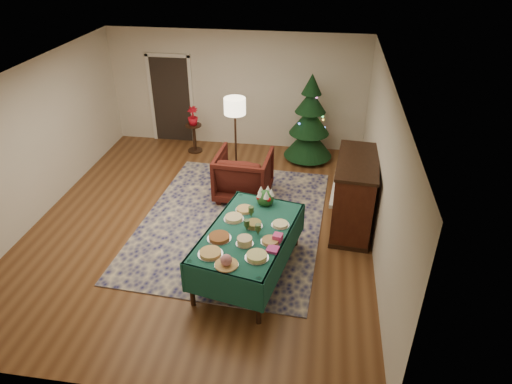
# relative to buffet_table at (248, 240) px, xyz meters

# --- Properties ---
(room_shell) EXTENTS (7.00, 7.00, 7.00)m
(room_shell) POSITION_rel_buffet_table_xyz_m (-1.06, 1.23, 0.71)
(room_shell) COLOR #593319
(room_shell) RESTS_ON ground
(doorway) EXTENTS (1.08, 0.04, 2.16)m
(doorway) POSITION_rel_buffet_table_xyz_m (-2.66, 4.71, 0.46)
(doorway) COLOR black
(doorway) RESTS_ON ground
(rug) EXTENTS (3.42, 4.37, 0.02)m
(rug) POSITION_rel_buffet_table_xyz_m (-0.53, 1.35, -0.63)
(rug) COLOR #131448
(rug) RESTS_ON ground
(buffet_table) EXTENTS (1.58, 2.24, 0.79)m
(buffet_table) POSITION_rel_buffet_table_xyz_m (0.00, 0.00, 0.00)
(buffet_table) COLOR black
(buffet_table) RESTS_ON ground
(platter_0) EXTENTS (0.35, 0.35, 0.05)m
(platter_0) POSITION_rel_buffet_table_xyz_m (-0.42, -0.62, 0.18)
(platter_0) COLOR silver
(platter_0) RESTS_ON buffet_table
(platter_1) EXTENTS (0.32, 0.32, 0.17)m
(platter_1) POSITION_rel_buffet_table_xyz_m (-0.16, -0.82, 0.23)
(platter_1) COLOR silver
(platter_1) RESTS_ON buffet_table
(platter_2) EXTENTS (0.33, 0.33, 0.07)m
(platter_2) POSITION_rel_buffet_table_xyz_m (0.22, -0.60, 0.19)
(platter_2) COLOR silver
(platter_2) RESTS_ON buffet_table
(platter_3) EXTENTS (0.35, 0.35, 0.06)m
(platter_3) POSITION_rel_buffet_table_xyz_m (-0.38, -0.25, 0.18)
(platter_3) COLOR silver
(platter_3) RESTS_ON buffet_table
(platter_4) EXTENTS (0.25, 0.25, 0.11)m
(platter_4) POSITION_rel_buffet_table_xyz_m (0.00, -0.32, 0.21)
(platter_4) COLOR silver
(platter_4) RESTS_ON buffet_table
(platter_5) EXTENTS (0.28, 0.28, 0.04)m
(platter_5) POSITION_rel_buffet_table_xyz_m (0.35, -0.22, 0.18)
(platter_5) COLOR silver
(platter_5) RESTS_ON buffet_table
(platter_6) EXTENTS (0.31, 0.31, 0.06)m
(platter_6) POSITION_rel_buffet_table_xyz_m (-0.27, 0.27, 0.18)
(platter_6) COLOR silver
(platter_6) RESTS_ON buffet_table
(platter_7) EXTENTS (0.27, 0.27, 0.08)m
(platter_7) POSITION_rel_buffet_table_xyz_m (0.06, 0.13, 0.19)
(platter_7) COLOR silver
(platter_7) RESTS_ON buffet_table
(platter_8) EXTENTS (0.27, 0.27, 0.04)m
(platter_8) POSITION_rel_buffet_table_xyz_m (0.45, 0.22, 0.18)
(platter_8) COLOR silver
(platter_8) RESTS_ON buffet_table
(platter_9) EXTENTS (0.30, 0.30, 0.04)m
(platter_9) POSITION_rel_buffet_table_xyz_m (-0.15, 0.54, 0.18)
(platter_9) COLOR silver
(platter_9) RESTS_ON buffet_table
(goblet_0) EXTENTS (0.08, 0.08, 0.19)m
(goblet_0) POSITION_rel_buffet_table_xyz_m (-0.02, 0.37, 0.26)
(goblet_0) COLOR #2D471E
(goblet_0) RESTS_ON buffet_table
(goblet_1) EXTENTS (0.08, 0.08, 0.19)m
(goblet_1) POSITION_rel_buffet_table_xyz_m (0.16, -0.08, 0.26)
(goblet_1) COLOR #2D471E
(goblet_1) RESTS_ON buffet_table
(goblet_2) EXTENTS (0.08, 0.08, 0.19)m
(goblet_2) POSITION_rel_buffet_table_xyz_m (-0.02, 0.01, 0.26)
(goblet_2) COLOR #2D471E
(goblet_2) RESTS_ON buffet_table
(napkin_stack) EXTENTS (0.19, 0.19, 0.04)m
(napkin_stack) POSITION_rel_buffet_table_xyz_m (0.41, -0.41, 0.18)
(napkin_stack) COLOR #D13A94
(napkin_stack) RESTS_ON buffet_table
(gift_box) EXTENTS (0.15, 0.15, 0.11)m
(gift_box) POSITION_rel_buffet_table_xyz_m (0.45, -0.17, 0.21)
(gift_box) COLOR #E43F8B
(gift_box) RESTS_ON buffet_table
(centerpiece) EXTENTS (0.29, 0.29, 0.33)m
(centerpiece) POSITION_rel_buffet_table_xyz_m (0.14, 0.78, 0.30)
(centerpiece) COLOR #1E4C1E
(centerpiece) RESTS_ON buffet_table
(armchair) EXTENTS (1.07, 1.01, 1.05)m
(armchair) POSITION_rel_buffet_table_xyz_m (-0.47, 2.26, -0.11)
(armchair) COLOR #41130E
(armchair) RESTS_ON ground
(floor_lamp) EXTENTS (0.43, 0.43, 1.78)m
(floor_lamp) POSITION_rel_buffet_table_xyz_m (-0.76, 2.96, 0.87)
(floor_lamp) COLOR #A57F3F
(floor_lamp) RESTS_ON ground
(side_table) EXTENTS (0.38, 0.38, 0.67)m
(side_table) POSITION_rel_buffet_table_xyz_m (-1.98, 4.13, -0.31)
(side_table) COLOR black
(side_table) RESTS_ON ground
(potted_plant) EXTENTS (0.24, 0.43, 0.24)m
(potted_plant) POSITION_rel_buffet_table_xyz_m (-1.98, 4.13, 0.16)
(potted_plant) COLOR red
(potted_plant) RESTS_ON side_table
(christmas_tree) EXTENTS (1.33, 1.33, 1.99)m
(christmas_tree) POSITION_rel_buffet_table_xyz_m (0.69, 4.13, 0.26)
(christmas_tree) COLOR black
(christmas_tree) RESTS_ON ground
(piano) EXTENTS (0.84, 1.58, 1.33)m
(piano) POSITION_rel_buffet_table_xyz_m (1.60, 1.54, 0.01)
(piano) COLOR black
(piano) RESTS_ON ground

